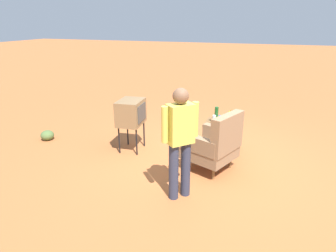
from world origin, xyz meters
name	(u,v)px	position (x,y,z in m)	size (l,w,h in m)	color
ground_plane	(205,161)	(0.00, 0.00, 0.00)	(60.00, 60.00, 0.00)	#AD6033
armchair	(215,144)	(0.31, 0.22, 0.50)	(1.00, 1.01, 1.06)	brown
side_table	(220,127)	(-0.49, 0.15, 0.52)	(0.56, 0.56, 0.61)	black
tv_on_stand	(131,113)	(0.00, -1.50, 0.78)	(0.64, 0.49, 1.03)	black
person_standing	(180,138)	(1.28, -0.10, 0.94)	(0.44, 0.41, 1.64)	#2D3347
bottle_tall_amber	(232,118)	(-0.39, 0.39, 0.76)	(0.07, 0.07, 0.30)	brown
bottle_wine_green	(216,115)	(-0.44, 0.09, 0.77)	(0.07, 0.07, 0.32)	#1E5623
soda_can_blue	(220,119)	(-0.55, 0.15, 0.67)	(0.07, 0.07, 0.12)	blue
bottle_short_clear	(214,120)	(-0.29, 0.08, 0.71)	(0.06, 0.06, 0.20)	silver
flower_vase	(231,116)	(-0.50, 0.35, 0.76)	(0.15, 0.10, 0.27)	silver
shrub_mid	(47,135)	(0.16, -3.48, 0.11)	(0.28, 0.28, 0.22)	#516B38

